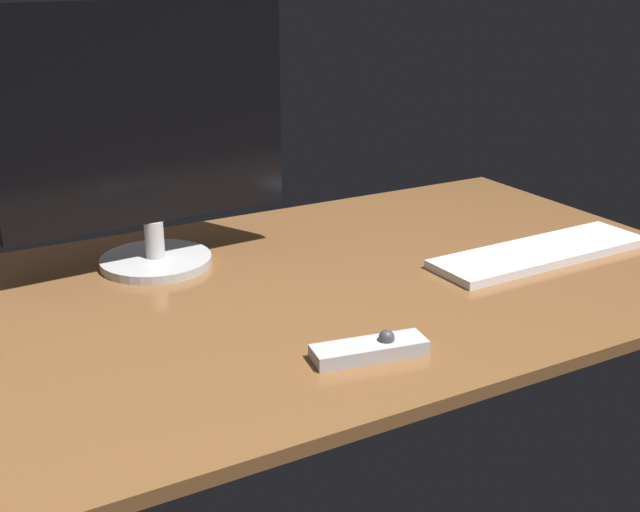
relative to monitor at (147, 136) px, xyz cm
name	(u,v)px	position (x,y,z in cm)	size (l,w,h in cm)	color
desk	(325,286)	(22.73, -21.70, -24.68)	(140.00, 84.00, 2.00)	brown
monitor	(147,136)	(0.00, 0.00, 0.00)	(51.67, 19.98, 46.03)	silver
keyboard	(541,253)	(63.76, -30.81, -22.88)	(44.73, 12.44, 1.60)	white
media_remote	(370,349)	(14.38, -49.26, -22.55)	(16.95, 7.67, 3.62)	#B7B7BC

